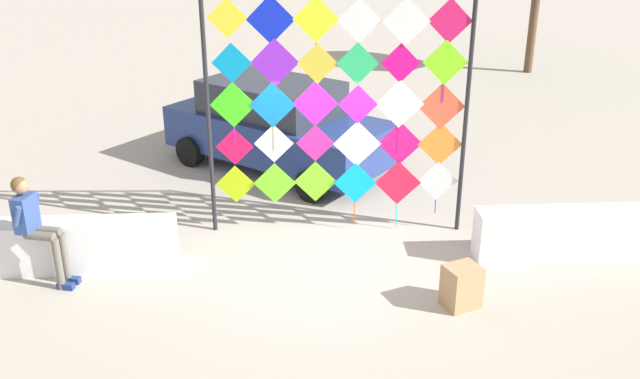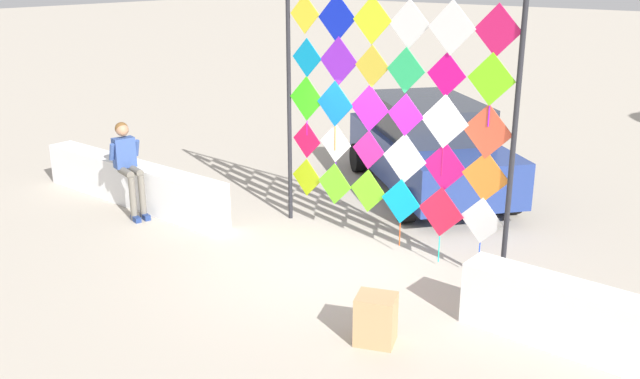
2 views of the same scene
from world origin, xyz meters
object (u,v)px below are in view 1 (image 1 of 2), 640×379
kite_display_rack (340,99)px  cardboard_box_large (462,286)px  seated_vendor (36,222)px  parked_car (277,125)px

kite_display_rack → cardboard_box_large: bearing=-58.7°
seated_vendor → parked_car: 5.53m
seated_vendor → parked_car: parked_car is taller
kite_display_rack → parked_car: (-1.00, 2.92, -1.34)m
seated_vendor → cardboard_box_large: seated_vendor is taller
parked_car → cardboard_box_large: size_ratio=7.97×
cardboard_box_large → kite_display_rack: bearing=121.3°
seated_vendor → cardboard_box_large: bearing=-8.8°
parked_car → seated_vendor: bearing=-126.6°
seated_vendor → cardboard_box_large: size_ratio=2.74×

